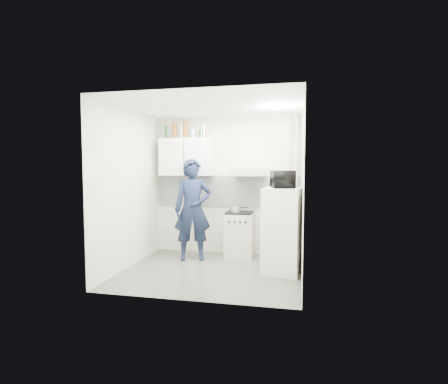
# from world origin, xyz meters

# --- Properties ---
(floor) EXTENTS (2.80, 2.80, 0.00)m
(floor) POSITION_xyz_m (0.00, 0.00, 0.00)
(floor) COLOR #585850
(floor) RESTS_ON ground
(ceiling) EXTENTS (2.80, 2.80, 0.00)m
(ceiling) POSITION_xyz_m (0.00, 0.00, 2.60)
(ceiling) COLOR white
(ceiling) RESTS_ON wall_back
(wall_back) EXTENTS (2.80, 0.00, 2.80)m
(wall_back) POSITION_xyz_m (0.00, 1.25, 1.30)
(wall_back) COLOR white
(wall_back) RESTS_ON floor
(wall_left) EXTENTS (0.00, 2.60, 2.60)m
(wall_left) POSITION_xyz_m (-1.40, 0.00, 1.30)
(wall_left) COLOR white
(wall_left) RESTS_ON floor
(wall_right) EXTENTS (0.00, 2.60, 2.60)m
(wall_right) POSITION_xyz_m (1.40, 0.00, 1.30)
(wall_right) COLOR white
(wall_right) RESTS_ON floor
(person) EXTENTS (0.76, 0.62, 1.81)m
(person) POSITION_xyz_m (-0.50, 0.64, 0.90)
(person) COLOR black
(person) RESTS_ON floor
(stove) EXTENTS (0.51, 0.51, 0.81)m
(stove) POSITION_xyz_m (0.29, 1.00, 0.40)
(stove) COLOR #BEB4A1
(stove) RESTS_ON floor
(fridge) EXTENTS (0.63, 0.63, 1.34)m
(fridge) POSITION_xyz_m (1.10, 0.15, 0.67)
(fridge) COLOR white
(fridge) RESTS_ON floor
(stove_top) EXTENTS (0.49, 0.49, 0.03)m
(stove_top) POSITION_xyz_m (0.29, 1.00, 0.82)
(stove_top) COLOR black
(stove_top) RESTS_ON stove
(saucepan) EXTENTS (0.19, 0.19, 0.11)m
(saucepan) POSITION_xyz_m (0.22, 0.96, 0.89)
(saucepan) COLOR silver
(saucepan) RESTS_ON stove_top
(microwave) EXTENTS (0.55, 0.43, 0.27)m
(microwave) POSITION_xyz_m (1.10, 0.15, 1.47)
(microwave) COLOR black
(microwave) RESTS_ON fridge
(bottle_a) EXTENTS (0.06, 0.06, 0.26)m
(bottle_a) POSITION_xyz_m (-1.16, 1.07, 2.33)
(bottle_a) COLOR #144C1E
(bottle_a) RESTS_ON upper_cabinet
(bottle_b) EXTENTS (0.08, 0.08, 0.30)m
(bottle_b) POSITION_xyz_m (-0.99, 1.07, 2.35)
(bottle_b) COLOR brown
(bottle_b) RESTS_ON upper_cabinet
(bottle_c) EXTENTS (0.06, 0.06, 0.26)m
(bottle_c) POSITION_xyz_m (-0.86, 1.07, 2.33)
(bottle_c) COLOR #B2B7BC
(bottle_c) RESTS_ON upper_cabinet
(bottle_d) EXTENTS (0.08, 0.08, 0.33)m
(bottle_d) POSITION_xyz_m (-0.77, 1.07, 2.37)
(bottle_d) COLOR brown
(bottle_d) RESTS_ON upper_cabinet
(canister_a) EXTENTS (0.08, 0.08, 0.19)m
(canister_a) POSITION_xyz_m (-0.63, 1.07, 2.29)
(canister_a) COLOR #B2B7BC
(canister_a) RESTS_ON upper_cabinet
(canister_b) EXTENTS (0.08, 0.08, 0.16)m
(canister_b) POSITION_xyz_m (-0.47, 1.07, 2.28)
(canister_b) COLOR #144C1E
(canister_b) RESTS_ON upper_cabinet
(bottle_e) EXTENTS (0.06, 0.06, 0.24)m
(bottle_e) POSITION_xyz_m (-0.41, 1.07, 2.32)
(bottle_e) COLOR silver
(bottle_e) RESTS_ON upper_cabinet
(upper_cabinet) EXTENTS (1.00, 0.35, 0.70)m
(upper_cabinet) POSITION_xyz_m (-0.75, 1.07, 1.85)
(upper_cabinet) COLOR white
(upper_cabinet) RESTS_ON wall_back
(range_hood) EXTENTS (0.60, 0.50, 0.14)m
(range_hood) POSITION_xyz_m (0.45, 1.00, 1.57)
(range_hood) COLOR #BEB4A1
(range_hood) RESTS_ON wall_back
(backsplash) EXTENTS (2.74, 0.03, 0.60)m
(backsplash) POSITION_xyz_m (0.00, 1.24, 1.20)
(backsplash) COLOR white
(backsplash) RESTS_ON wall_back
(pipe_a) EXTENTS (0.05, 0.05, 2.60)m
(pipe_a) POSITION_xyz_m (1.30, 1.17, 1.30)
(pipe_a) COLOR #BEB4A1
(pipe_a) RESTS_ON floor
(pipe_b) EXTENTS (0.04, 0.04, 2.60)m
(pipe_b) POSITION_xyz_m (1.18, 1.17, 1.30)
(pipe_b) COLOR #BEB4A1
(pipe_b) RESTS_ON floor
(ceiling_spot_fixture) EXTENTS (0.10, 0.10, 0.02)m
(ceiling_spot_fixture) POSITION_xyz_m (1.00, 0.20, 2.57)
(ceiling_spot_fixture) COLOR white
(ceiling_spot_fixture) RESTS_ON ceiling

